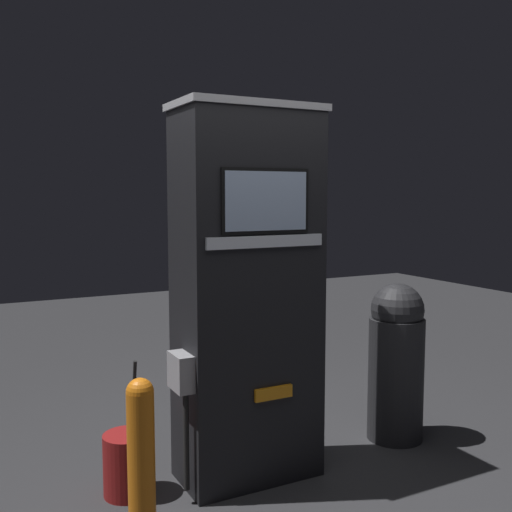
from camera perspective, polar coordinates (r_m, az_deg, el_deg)
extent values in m
plane|color=#2D2D30|center=(3.67, 0.86, -21.40)|extent=(14.00, 14.00, 0.00)
cube|color=black|center=(3.65, -0.83, -12.76)|extent=(0.81, 0.44, 1.03)
cube|color=black|center=(3.45, -0.85, 4.37)|extent=(0.81, 0.44, 1.12)
cube|color=#99999E|center=(3.49, -0.87, 13.93)|extent=(0.84, 0.47, 0.04)
cube|color=black|center=(3.25, 0.96, 5.26)|extent=(0.53, 0.01, 0.36)
cube|color=#9EB2D1|center=(3.25, 1.02, 5.26)|extent=(0.50, 0.01, 0.32)
cube|color=silver|center=(3.26, 0.98, 1.39)|extent=(0.71, 0.02, 0.06)
cube|color=orange|center=(3.46, 1.68, -12.92)|extent=(0.24, 0.02, 0.07)
cube|color=#99999E|center=(3.33, -7.16, -10.89)|extent=(0.09, 0.20, 0.20)
cylinder|color=black|center=(3.40, -6.66, -17.17)|extent=(0.03, 0.03, 0.54)
cylinder|color=orange|center=(3.06, -10.85, -19.38)|extent=(0.13, 0.13, 0.76)
sphere|color=orange|center=(2.91, -11.00, -12.59)|extent=(0.13, 0.13, 0.13)
cylinder|color=#232326|center=(4.30, 13.16, -11.32)|extent=(0.38, 0.38, 0.84)
sphere|color=#232326|center=(4.18, 13.32, -4.99)|extent=(0.36, 0.36, 0.36)
cylinder|color=maroon|center=(3.62, -12.10, -18.81)|extent=(0.27, 0.27, 0.35)
cylinder|color=black|center=(3.49, -11.57, -13.08)|extent=(0.02, 0.11, 0.45)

